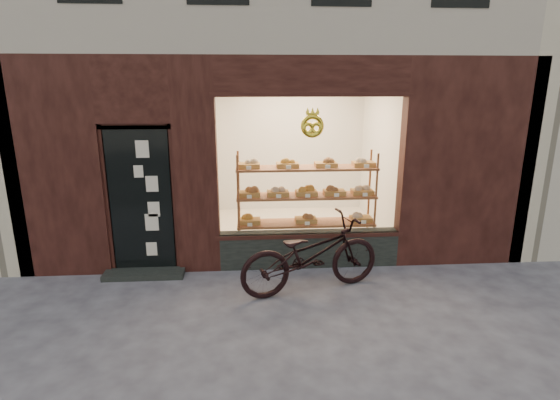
{
  "coord_description": "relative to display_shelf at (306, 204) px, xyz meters",
  "views": [
    {
      "loc": [
        -0.43,
        -4.09,
        2.75
      ],
      "look_at": [
        -0.0,
        2.0,
        1.09
      ],
      "focal_mm": 28.0,
      "sensor_mm": 36.0,
      "label": 1
    }
  ],
  "objects": [
    {
      "name": "ground",
      "position": [
        -0.45,
        -2.55,
        -0.87
      ],
      "size": [
        90.0,
        90.0,
        0.0
      ],
      "primitive_type": "plane",
      "color": "#3F3E44"
    },
    {
      "name": "display_shelf",
      "position": [
        0.0,
        0.0,
        0.0
      ],
      "size": [
        2.2,
        0.45,
        1.7
      ],
      "color": "brown",
      "rests_on": "ground"
    },
    {
      "name": "bicycle",
      "position": [
        -0.09,
        -1.25,
        -0.36
      ],
      "size": [
        2.08,
        1.2,
        1.03
      ],
      "primitive_type": "imported",
      "rotation": [
        0.0,
        0.0,
        1.85
      ],
      "color": "black",
      "rests_on": "ground"
    }
  ]
}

